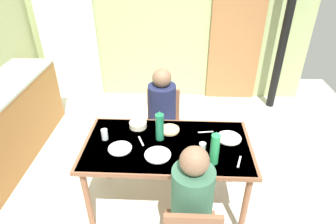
{
  "coord_description": "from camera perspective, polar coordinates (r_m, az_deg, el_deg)",
  "views": [
    {
      "loc": [
        0.26,
        -2.17,
        2.36
      ],
      "look_at": [
        0.16,
        0.04,
        1.01
      ],
      "focal_mm": 30.63,
      "sensor_mm": 36.0,
      "label": 1
    }
  ],
  "objects": [
    {
      "name": "person_far_diner",
      "position": [
        3.11,
        -1.19,
        1.03
      ],
      "size": [
        0.3,
        0.37,
        0.77
      ],
      "rotation": [
        0.0,
        0.0,
        3.14
      ],
      "color": "#161E51",
      "rests_on": "ground_plane"
    },
    {
      "name": "door_wooden",
      "position": [
        4.69,
        13.35,
        13.85
      ],
      "size": [
        0.8,
        0.05,
        2.0
      ],
      "primitive_type": "cube",
      "color": "#9F683C",
      "rests_on": "ground_plane"
    },
    {
      "name": "wall_back",
      "position": [
        4.62,
        -0.68,
        18.08
      ],
      "size": [
        4.51,
        0.1,
        2.57
      ],
      "primitive_type": "cube",
      "color": "#A2B275",
      "rests_on": "ground_plane"
    },
    {
      "name": "drinking_glass_by_far_diner",
      "position": [
        2.7,
        -12.5,
        -4.38
      ],
      "size": [
        0.06,
        0.06,
        0.1
      ],
      "primitive_type": "cylinder",
      "color": "silver",
      "rests_on": "dining_table"
    },
    {
      "name": "serving_bowl_center",
      "position": [
        2.83,
        -5.98,
        -2.5
      ],
      "size": [
        0.17,
        0.17,
        0.05
      ],
      "primitive_type": "cylinder",
      "color": "beige",
      "rests_on": "dining_table"
    },
    {
      "name": "water_bottle_green_near",
      "position": [
        2.36,
        9.3,
        -7.16
      ],
      "size": [
        0.07,
        0.07,
        0.31
      ],
      "color": "#2A9E57",
      "rests_on": "dining_table"
    },
    {
      "name": "chair_far_diner",
      "position": [
        3.38,
        -0.99,
        -1.94
      ],
      "size": [
        0.4,
        0.4,
        0.87
      ],
      "rotation": [
        0.0,
        0.0,
        3.14
      ],
      "color": "brown",
      "rests_on": "ground_plane"
    },
    {
      "name": "dinner_plate_far_center",
      "position": [
        2.74,
        12.03,
        -5.0
      ],
      "size": [
        0.23,
        0.23,
        0.01
      ],
      "primitive_type": "cylinder",
      "color": "white",
      "rests_on": "dining_table"
    },
    {
      "name": "cutlery_fork_near",
      "position": [
        2.78,
        7.51,
        -3.97
      ],
      "size": [
        0.15,
        0.04,
        0.0
      ],
      "primitive_type": "cube",
      "rotation": [
        0.0,
        0.0,
        3.28
      ],
      "color": "silver",
      "rests_on": "dining_table"
    },
    {
      "name": "person_near_diner",
      "position": [
        2.14,
        4.82,
        -16.27
      ],
      "size": [
        0.3,
        0.37,
        0.77
      ],
      "color": "#305D49",
      "rests_on": "ground_plane"
    },
    {
      "name": "dining_table",
      "position": [
        2.66,
        -0.15,
        -7.7
      ],
      "size": [
        1.52,
        0.81,
        0.76
      ],
      "color": "brown",
      "rests_on": "ground_plane"
    },
    {
      "name": "cutlery_knife_far",
      "position": [
        2.65,
        -5.4,
        -5.77
      ],
      "size": [
        0.07,
        0.14,
        0.0
      ],
      "primitive_type": "cube",
      "rotation": [
        0.0,
        0.0,
        5.12
      ],
      "color": "silver",
      "rests_on": "dining_table"
    },
    {
      "name": "dinner_plate_near_left",
      "position": [
        2.49,
        -2.06,
        -8.51
      ],
      "size": [
        0.23,
        0.23,
        0.01
      ],
      "primitive_type": "cylinder",
      "color": "white",
      "rests_on": "dining_table"
    },
    {
      "name": "water_bottle_green_far",
      "position": [
        2.59,
        -1.66,
        -2.83
      ],
      "size": [
        0.08,
        0.08,
        0.3
      ],
      "color": "#1F7B50",
      "rests_on": "dining_table"
    },
    {
      "name": "ground_plane",
      "position": [
        3.22,
        -2.92,
        -15.76
      ],
      "size": [
        6.02,
        6.02,
        0.0
      ],
      "primitive_type": "plane",
      "color": "silver"
    },
    {
      "name": "cutlery_fork_far",
      "position": [
        2.43,
        3.88,
        -9.88
      ],
      "size": [
        0.15,
        0.04,
        0.0
      ],
      "primitive_type": "cube",
      "rotation": [
        0.0,
        0.0,
        6.13
      ],
      "color": "silver",
      "rests_on": "dining_table"
    },
    {
      "name": "dinner_plate_near_right",
      "position": [
        2.59,
        -9.53,
        -7.14
      ],
      "size": [
        0.21,
        0.21,
        0.01
      ],
      "primitive_type": "cylinder",
      "color": "white",
      "rests_on": "dining_table"
    },
    {
      "name": "kitchen_counter",
      "position": [
        3.93,
        -29.82,
        -2.18
      ],
      "size": [
        0.61,
        1.99,
        0.91
      ],
      "color": "#965F2E",
      "rests_on": "ground_plane"
    },
    {
      "name": "drinking_glass_by_near_diner",
      "position": [
        2.51,
        6.87,
        -7.1
      ],
      "size": [
        0.06,
        0.06,
        0.1
      ],
      "primitive_type": "cylinder",
      "color": "silver",
      "rests_on": "dining_table"
    },
    {
      "name": "stove_pipe_column",
      "position": [
        4.52,
        22.51,
        15.51
      ],
      "size": [
        0.12,
        0.12,
        2.57
      ],
      "primitive_type": "cylinder",
      "color": "black",
      "rests_on": "ground_plane"
    },
    {
      "name": "bread_plate_sliced",
      "position": [
        2.77,
        0.31,
        -3.56
      ],
      "size": [
        0.19,
        0.19,
        0.02
      ],
      "primitive_type": "cylinder",
      "color": "#DBB77A",
      "rests_on": "dining_table"
    },
    {
      "name": "curtain_panel",
      "position": [
        4.9,
        -19.4,
        14.68
      ],
      "size": [
        0.9,
        0.03,
        2.16
      ],
      "primitive_type": "cube",
      "color": "white",
      "rests_on": "ground_plane"
    },
    {
      "name": "cutlery_knife_near",
      "position": [
        2.5,
        13.99,
        -9.58
      ],
      "size": [
        0.06,
        0.15,
        0.0
      ],
      "primitive_type": "cube",
      "rotation": [
        0.0,
        0.0,
        4.39
      ],
      "color": "silver",
      "rests_on": "dining_table"
    }
  ]
}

